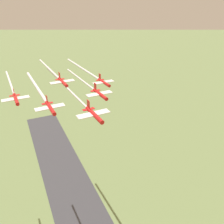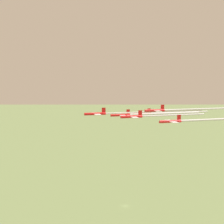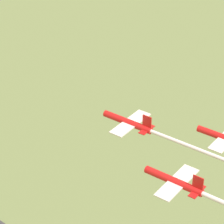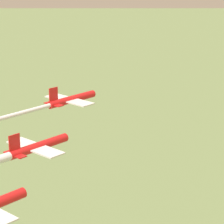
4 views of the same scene
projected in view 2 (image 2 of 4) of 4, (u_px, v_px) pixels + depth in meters
ground_plane at (125, 206)px, 220.85m from camera, size 3000.00×3000.00×0.00m
jet_0 at (96, 114)px, 152.90m from camera, size 10.35×10.65×3.59m
jet_1 at (132, 117)px, 148.19m from camera, size 10.35×10.65×3.59m
jet_2 at (121, 115)px, 166.11m from camera, size 10.35×10.65×3.59m
jet_3 at (171, 121)px, 143.57m from camera, size 10.35×10.65×3.59m
jet_4 at (155, 110)px, 160.96m from camera, size 10.35×10.65×3.59m
jet_5 at (143, 114)px, 179.15m from camera, size 10.35×10.65×3.59m
smoke_trail_0 at (156, 112)px, 161.10m from camera, size 17.69×50.89×0.70m
smoke_trail_1 at (174, 115)px, 153.80m from camera, size 11.38×31.94×0.77m
smoke_trail_2 at (165, 114)px, 172.74m from camera, size 14.31×39.57×1.21m
smoke_trail_3 at (224, 119)px, 150.87m from camera, size 15.83×44.44×1.07m
smoke_trail_4 at (198, 109)px, 167.31m from camera, size 13.31×37.35×0.91m
smoke_trail_5 at (180, 112)px, 185.23m from camera, size 12.64×35.40×0.89m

